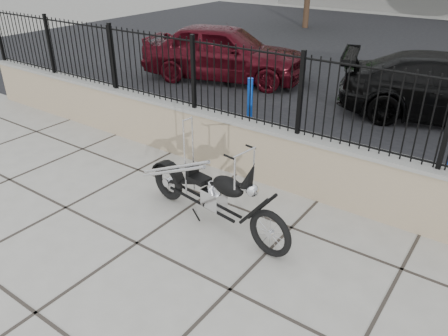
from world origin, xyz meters
TOP-DOWN VIEW (x-y plane):
  - ground_plane at (0.00, 0.00)m, footprint 90.00×90.00m
  - parking_lot at (0.00, 12.50)m, footprint 30.00×30.00m
  - retaining_wall at (0.00, 2.50)m, footprint 14.00×0.36m
  - iron_fence at (0.00, 2.50)m, footprint 14.00×0.08m
  - chopper_motorcycle at (0.51, 0.97)m, footprint 2.50×0.80m
  - car_red at (-3.58, 7.01)m, footprint 4.97×3.07m
  - bollard_a at (-1.11, 4.51)m, footprint 0.14×0.14m

SIDE VIEW (x-z plane):
  - ground_plane at x=0.00m, z-range 0.00..0.00m
  - parking_lot at x=0.00m, z-range 0.00..0.00m
  - retaining_wall at x=0.00m, z-range 0.00..0.96m
  - bollard_a at x=-1.11m, z-range 0.00..1.01m
  - chopper_motorcycle at x=0.51m, z-range 0.00..1.48m
  - car_red at x=-3.58m, z-range 0.00..1.58m
  - iron_fence at x=0.00m, z-range 0.96..2.16m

